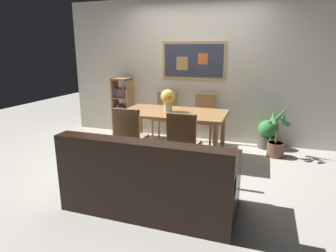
{
  "coord_description": "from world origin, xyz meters",
  "views": [
    {
      "loc": [
        1.24,
        -3.83,
        1.67
      ],
      "look_at": [
        0.01,
        -0.19,
        0.65
      ],
      "focal_mm": 30.57,
      "sensor_mm": 36.0,
      "label": 1
    }
  ],
  "objects_px": {
    "dining_chair_near_left": "(130,134)",
    "potted_ivy": "(267,134)",
    "potted_palm": "(277,139)",
    "dining_chair_far_right": "(204,115)",
    "bookshelf": "(123,109)",
    "dining_chair_near_right": "(183,140)",
    "flower_vase": "(168,98)",
    "dining_chair_far_left": "(166,112)",
    "dining_table": "(173,117)",
    "leather_couch": "(150,181)"
  },
  "relations": [
    {
      "from": "dining_chair_near_right",
      "to": "bookshelf",
      "type": "bearing_deg",
      "value": 136.94
    },
    {
      "from": "flower_vase",
      "to": "dining_chair_far_left",
      "type": "bearing_deg",
      "value": 111.98
    },
    {
      "from": "dining_chair_far_right",
      "to": "dining_chair_near_right",
      "type": "bearing_deg",
      "value": -88.08
    },
    {
      "from": "dining_table",
      "to": "flower_vase",
      "type": "bearing_deg",
      "value": -167.68
    },
    {
      "from": "potted_ivy",
      "to": "potted_palm",
      "type": "distance_m",
      "value": 0.42
    },
    {
      "from": "dining_table",
      "to": "dining_chair_far_right",
      "type": "distance_m",
      "value": 0.85
    },
    {
      "from": "dining_table",
      "to": "dining_chair_near_left",
      "type": "relative_size",
      "value": 1.81
    },
    {
      "from": "dining_chair_near_left",
      "to": "leather_couch",
      "type": "bearing_deg",
      "value": -53.01
    },
    {
      "from": "dining_table",
      "to": "potted_palm",
      "type": "xyz_separation_m",
      "value": [
        1.58,
        0.49,
        -0.35
      ]
    },
    {
      "from": "dining_chair_near_left",
      "to": "potted_palm",
      "type": "distance_m",
      "value": 2.35
    },
    {
      "from": "leather_couch",
      "to": "potted_palm",
      "type": "distance_m",
      "value": 2.49
    },
    {
      "from": "dining_chair_far_left",
      "to": "dining_chair_near_right",
      "type": "xyz_separation_m",
      "value": [
        0.78,
        -1.55,
        0.0
      ]
    },
    {
      "from": "dining_chair_far_left",
      "to": "bookshelf",
      "type": "relative_size",
      "value": 0.8
    },
    {
      "from": "leather_couch",
      "to": "potted_palm",
      "type": "relative_size",
      "value": 2.1
    },
    {
      "from": "dining_chair_far_left",
      "to": "flower_vase",
      "type": "xyz_separation_m",
      "value": [
        0.31,
        -0.77,
        0.4
      ]
    },
    {
      "from": "dining_chair_far_right",
      "to": "leather_couch",
      "type": "relative_size",
      "value": 0.51
    },
    {
      "from": "dining_chair_far_right",
      "to": "dining_chair_near_left",
      "type": "distance_m",
      "value": 1.69
    },
    {
      "from": "leather_couch",
      "to": "potted_palm",
      "type": "bearing_deg",
      "value": 57.81
    },
    {
      "from": "dining_chair_far_right",
      "to": "potted_palm",
      "type": "relative_size",
      "value": 1.06
    },
    {
      "from": "dining_chair_far_right",
      "to": "dining_table",
      "type": "bearing_deg",
      "value": -113.39
    },
    {
      "from": "potted_ivy",
      "to": "potted_palm",
      "type": "relative_size",
      "value": 0.63
    },
    {
      "from": "dining_table",
      "to": "dining_chair_near_left",
      "type": "bearing_deg",
      "value": -118.37
    },
    {
      "from": "dining_table",
      "to": "potted_palm",
      "type": "distance_m",
      "value": 1.69
    },
    {
      "from": "dining_chair_far_right",
      "to": "leather_couch",
      "type": "xyz_separation_m",
      "value": [
        -0.08,
        -2.4,
        -0.23
      ]
    },
    {
      "from": "bookshelf",
      "to": "dining_chair_near_right",
      "type": "bearing_deg",
      "value": -43.06
    },
    {
      "from": "dining_chair_near_left",
      "to": "potted_ivy",
      "type": "distance_m",
      "value": 2.47
    },
    {
      "from": "dining_table",
      "to": "dining_chair_near_right",
      "type": "relative_size",
      "value": 1.81
    },
    {
      "from": "bookshelf",
      "to": "potted_ivy",
      "type": "relative_size",
      "value": 2.12
    },
    {
      "from": "dining_chair_near_right",
      "to": "leather_couch",
      "type": "height_order",
      "value": "dining_chair_near_right"
    },
    {
      "from": "dining_chair_far_right",
      "to": "flower_vase",
      "type": "relative_size",
      "value": 2.61
    },
    {
      "from": "dining_chair_far_left",
      "to": "potted_palm",
      "type": "xyz_separation_m",
      "value": [
        1.98,
        -0.27,
        -0.24
      ]
    },
    {
      "from": "bookshelf",
      "to": "leather_couch",
      "type": "bearing_deg",
      "value": -57.06
    },
    {
      "from": "dining_chair_far_left",
      "to": "dining_chair_near_left",
      "type": "distance_m",
      "value": 1.5
    },
    {
      "from": "leather_couch",
      "to": "potted_ivy",
      "type": "distance_m",
      "value": 2.77
    },
    {
      "from": "flower_vase",
      "to": "leather_couch",
      "type": "bearing_deg",
      "value": -77.98
    },
    {
      "from": "dining_chair_far_right",
      "to": "bookshelf",
      "type": "bearing_deg",
      "value": 179.67
    },
    {
      "from": "potted_ivy",
      "to": "dining_chair_far_left",
      "type": "bearing_deg",
      "value": -175.96
    },
    {
      "from": "dining_chair_far_right",
      "to": "dining_chair_near_left",
      "type": "height_order",
      "value": "same"
    },
    {
      "from": "dining_chair_near_left",
      "to": "flower_vase",
      "type": "height_order",
      "value": "flower_vase"
    },
    {
      "from": "dining_chair_far_right",
      "to": "potted_ivy",
      "type": "bearing_deg",
      "value": 5.43
    },
    {
      "from": "dining_chair_near_left",
      "to": "dining_chair_far_left",
      "type": "bearing_deg",
      "value": 89.69
    },
    {
      "from": "potted_ivy",
      "to": "potted_palm",
      "type": "bearing_deg",
      "value": -69.95
    },
    {
      "from": "leather_couch",
      "to": "potted_ivy",
      "type": "relative_size",
      "value": 3.33
    },
    {
      "from": "flower_vase",
      "to": "dining_chair_far_right",
      "type": "bearing_deg",
      "value": 62.2
    },
    {
      "from": "dining_chair_near_left",
      "to": "potted_ivy",
      "type": "relative_size",
      "value": 1.69
    },
    {
      "from": "dining_chair_far_right",
      "to": "bookshelf",
      "type": "xyz_separation_m",
      "value": [
        -1.64,
        0.01,
        -0.01
      ]
    },
    {
      "from": "dining_chair_near_left",
      "to": "dining_table",
      "type": "bearing_deg",
      "value": 61.63
    },
    {
      "from": "dining_chair_far_right",
      "to": "flower_vase",
      "type": "bearing_deg",
      "value": -117.8
    },
    {
      "from": "dining_chair_far_right",
      "to": "dining_chair_near_left",
      "type": "bearing_deg",
      "value": -115.88
    },
    {
      "from": "dining_chair_far_right",
      "to": "dining_chair_near_right",
      "type": "relative_size",
      "value": 1.0
    }
  ]
}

